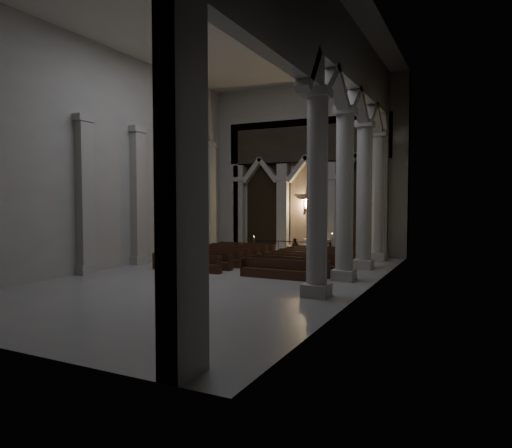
# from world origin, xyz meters

# --- Properties ---
(room) EXTENTS (24.00, 24.10, 12.00)m
(room) POSITION_xyz_m (0.00, 0.00, 7.60)
(room) COLOR gray
(room) RESTS_ON ground
(sanctuary_wall) EXTENTS (14.00, 0.77, 12.00)m
(sanctuary_wall) POSITION_xyz_m (0.00, 11.54, 6.62)
(sanctuary_wall) COLOR #9D9B93
(sanctuary_wall) RESTS_ON ground
(right_arcade) EXTENTS (1.00, 24.00, 12.00)m
(right_arcade) POSITION_xyz_m (5.50, 1.33, 7.83)
(right_arcade) COLOR #9D9B93
(right_arcade) RESTS_ON ground
(left_pilasters) EXTENTS (0.60, 13.00, 8.03)m
(left_pilasters) POSITION_xyz_m (-6.75, 3.50, 3.91)
(left_pilasters) COLOR #9D9B93
(left_pilasters) RESTS_ON ground
(sanctuary_step) EXTENTS (8.50, 2.60, 0.15)m
(sanctuary_step) POSITION_xyz_m (0.00, 10.60, 0.07)
(sanctuary_step) COLOR #9D9B93
(sanctuary_step) RESTS_ON ground
(altar) EXTENTS (1.77, 0.71, 0.90)m
(altar) POSITION_xyz_m (1.01, 10.96, 0.61)
(altar) COLOR beige
(altar) RESTS_ON sanctuary_step
(altar_rail) EXTENTS (5.26, 0.09, 1.03)m
(altar_rail) POSITION_xyz_m (-0.00, 8.96, 0.69)
(altar_rail) COLOR black
(altar_rail) RESTS_ON ground
(candle_stand_left) EXTENTS (0.21, 0.21, 1.24)m
(candle_stand_left) POSITION_xyz_m (-3.01, 9.20, 0.34)
(candle_stand_left) COLOR #AF7135
(candle_stand_left) RESTS_ON ground
(candle_stand_right) EXTENTS (0.27, 0.27, 1.59)m
(candle_stand_right) POSITION_xyz_m (2.49, 9.66, 0.43)
(candle_stand_right) COLOR #AF7135
(candle_stand_right) RESTS_ON ground
(pews) EXTENTS (9.54, 7.25, 0.92)m
(pews) POSITION_xyz_m (-0.00, 3.94, 0.30)
(pews) COLOR black
(pews) RESTS_ON ground
(worshipper) EXTENTS (0.58, 0.49, 1.34)m
(worshipper) POSITION_xyz_m (0.72, 7.52, 0.67)
(worshipper) COLOR black
(worshipper) RESTS_ON ground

